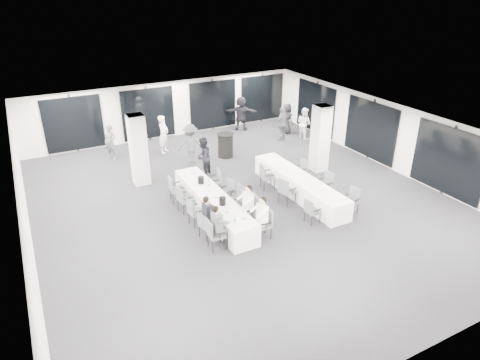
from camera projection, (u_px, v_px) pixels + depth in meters
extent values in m
cube|color=black|center=(242.00, 201.00, 15.65)|extent=(14.00, 16.00, 0.02)
cube|color=white|center=(242.00, 128.00, 14.45)|extent=(14.00, 16.00, 0.02)
cube|color=white|center=(23.00, 212.00, 12.10)|extent=(0.02, 16.00, 2.80)
cube|color=white|center=(389.00, 135.00, 18.00)|extent=(0.02, 16.00, 2.80)
cube|color=white|center=(167.00, 110.00, 21.46)|extent=(14.00, 0.02, 2.80)
cube|color=white|center=(427.00, 305.00, 8.64)|extent=(14.00, 0.02, 2.80)
cube|color=black|center=(168.00, 111.00, 21.43)|extent=(13.60, 0.06, 2.50)
cube|color=black|center=(370.00, 130.00, 18.79)|extent=(0.06, 14.00, 2.50)
cube|color=silver|center=(139.00, 150.00, 16.43)|extent=(0.60, 0.60, 2.80)
cube|color=silver|center=(320.00, 138.00, 17.62)|extent=(0.60, 0.60, 2.80)
cube|color=white|center=(213.00, 205.00, 14.62)|extent=(0.90, 5.00, 0.75)
cube|color=white|center=(299.00, 186.00, 15.95)|extent=(0.90, 5.00, 0.75)
cylinder|color=black|center=(225.00, 145.00, 19.32)|extent=(0.68, 0.68, 1.08)
cylinder|color=black|center=(225.00, 134.00, 19.09)|extent=(0.78, 0.78, 0.02)
cube|color=#4D4F54|center=(217.00, 235.00, 12.73)|extent=(0.50, 0.52, 0.08)
cube|color=#4D4F54|center=(209.00, 228.00, 12.53)|extent=(0.09, 0.48, 0.48)
cylinder|color=black|center=(208.00, 240.00, 12.93)|extent=(0.04, 0.04, 0.42)
cylinder|color=black|center=(213.00, 247.00, 12.59)|extent=(0.04, 0.04, 0.42)
cylinder|color=black|center=(221.00, 237.00, 13.09)|extent=(0.04, 0.04, 0.42)
cylinder|color=black|center=(226.00, 244.00, 12.75)|extent=(0.04, 0.04, 0.42)
cube|color=black|center=(213.00, 226.00, 12.87)|extent=(0.35, 0.06, 0.04)
cube|color=black|center=(220.00, 234.00, 12.44)|extent=(0.35, 0.06, 0.04)
cube|color=#4D4F54|center=(207.00, 226.00, 13.30)|extent=(0.52, 0.53, 0.07)
cube|color=#4D4F54|center=(202.00, 221.00, 13.07)|extent=(0.15, 0.43, 0.43)
cylinder|color=black|center=(199.00, 231.00, 13.41)|extent=(0.03, 0.03, 0.38)
cylinder|color=black|center=(206.00, 236.00, 13.16)|extent=(0.03, 0.03, 0.38)
cylinder|color=black|center=(209.00, 227.00, 13.63)|extent=(0.03, 0.03, 0.38)
cylinder|color=black|center=(216.00, 232.00, 13.38)|extent=(0.03, 0.03, 0.38)
cube|color=black|center=(203.00, 218.00, 13.39)|extent=(0.31, 0.11, 0.04)
cube|color=black|center=(212.00, 224.00, 13.07)|extent=(0.31, 0.11, 0.04)
cube|color=#4D4F54|center=(197.00, 213.00, 14.00)|extent=(0.50, 0.51, 0.08)
cube|color=#4D4F54|center=(190.00, 207.00, 13.78)|extent=(0.11, 0.45, 0.45)
cylinder|color=black|center=(189.00, 218.00, 14.14)|extent=(0.03, 0.03, 0.40)
cylinder|color=black|center=(194.00, 223.00, 13.85)|extent=(0.03, 0.03, 0.40)
cylinder|color=black|center=(199.00, 215.00, 14.34)|extent=(0.03, 0.03, 0.40)
cylinder|color=black|center=(205.00, 220.00, 14.05)|extent=(0.03, 0.03, 0.40)
cube|color=black|center=(193.00, 205.00, 14.11)|extent=(0.33, 0.08, 0.04)
cube|color=black|center=(200.00, 211.00, 13.74)|extent=(0.33, 0.08, 0.04)
cube|color=#4D4F54|center=(186.00, 200.00, 14.78)|extent=(0.51, 0.53, 0.08)
cube|color=#4D4F54|center=(179.00, 194.00, 14.56)|extent=(0.11, 0.46, 0.46)
cylinder|color=black|center=(178.00, 205.00, 14.93)|extent=(0.04, 0.04, 0.41)
cylinder|color=black|center=(184.00, 210.00, 14.64)|extent=(0.04, 0.04, 0.41)
cylinder|color=black|center=(188.00, 202.00, 15.14)|extent=(0.04, 0.04, 0.41)
cylinder|color=black|center=(194.00, 207.00, 14.84)|extent=(0.04, 0.04, 0.41)
cube|color=black|center=(182.00, 193.00, 14.90)|extent=(0.34, 0.08, 0.04)
cube|color=black|center=(189.00, 198.00, 14.53)|extent=(0.34, 0.08, 0.04)
cube|color=#4D4F54|center=(177.00, 190.00, 15.46)|extent=(0.53, 0.55, 0.08)
cube|color=#4D4F54|center=(170.00, 184.00, 15.27)|extent=(0.12, 0.48, 0.47)
cylinder|color=black|center=(171.00, 194.00, 15.67)|extent=(0.04, 0.04, 0.42)
cylinder|color=black|center=(173.00, 199.00, 15.33)|extent=(0.04, 0.04, 0.42)
cylinder|color=black|center=(182.00, 192.00, 15.81)|extent=(0.04, 0.04, 0.42)
cylinder|color=black|center=(184.00, 197.00, 15.46)|extent=(0.04, 0.04, 0.42)
cube|color=black|center=(175.00, 182.00, 15.60)|extent=(0.35, 0.08, 0.04)
cube|color=black|center=(178.00, 188.00, 15.17)|extent=(0.35, 0.08, 0.04)
cube|color=#4D4F54|center=(262.00, 225.00, 13.25)|extent=(0.50, 0.52, 0.08)
cube|color=#4D4F54|center=(269.00, 216.00, 13.21)|extent=(0.09, 0.47, 0.47)
cylinder|color=black|center=(271.00, 234.00, 13.26)|extent=(0.04, 0.04, 0.42)
cylinder|color=black|center=(265.00, 227.00, 13.60)|extent=(0.04, 0.04, 0.42)
cylinder|color=black|center=(259.00, 236.00, 13.11)|extent=(0.04, 0.04, 0.42)
cylinder|color=black|center=(254.00, 230.00, 13.45)|extent=(0.04, 0.04, 0.42)
cube|color=black|center=(266.00, 224.00, 12.96)|extent=(0.35, 0.06, 0.04)
cube|color=black|center=(259.00, 216.00, 13.39)|extent=(0.35, 0.06, 0.04)
cube|color=#4D4F54|center=(249.00, 211.00, 13.95)|extent=(0.54, 0.56, 0.09)
cube|color=#4D4F54|center=(255.00, 202.00, 13.91)|extent=(0.10, 0.51, 0.50)
cylinder|color=black|center=(257.00, 220.00, 13.96)|extent=(0.04, 0.04, 0.45)
cylinder|color=black|center=(252.00, 214.00, 14.32)|extent=(0.04, 0.04, 0.45)
cylinder|color=black|center=(245.00, 223.00, 13.80)|extent=(0.04, 0.04, 0.45)
cylinder|color=black|center=(240.00, 217.00, 14.17)|extent=(0.04, 0.04, 0.45)
cube|color=black|center=(252.00, 210.00, 13.64)|extent=(0.37, 0.07, 0.04)
cube|color=black|center=(245.00, 203.00, 14.09)|extent=(0.37, 0.07, 0.04)
cube|color=#4D4F54|center=(235.00, 200.00, 14.74)|extent=(0.50, 0.52, 0.08)
cube|color=#4D4F54|center=(241.00, 191.00, 14.72)|extent=(0.09, 0.48, 0.47)
cylinder|color=black|center=(243.00, 207.00, 14.78)|extent=(0.04, 0.04, 0.42)
cylinder|color=black|center=(237.00, 202.00, 15.10)|extent=(0.04, 0.04, 0.42)
cylinder|color=black|center=(233.00, 210.00, 14.59)|extent=(0.04, 0.04, 0.42)
cylinder|color=black|center=(227.00, 205.00, 14.91)|extent=(0.04, 0.04, 0.42)
cube|color=black|center=(239.00, 198.00, 14.46)|extent=(0.35, 0.06, 0.04)
cube|color=black|center=(231.00, 192.00, 14.86)|extent=(0.35, 0.06, 0.04)
cube|color=#4D4F54|center=(226.00, 193.00, 15.30)|extent=(0.50, 0.52, 0.07)
cube|color=#4D4F54|center=(231.00, 185.00, 15.30)|extent=(0.13, 0.43, 0.43)
cylinder|color=black|center=(234.00, 199.00, 15.36)|extent=(0.03, 0.03, 0.38)
cylinder|color=black|center=(228.00, 195.00, 15.63)|extent=(0.03, 0.03, 0.38)
cylinder|color=black|center=(225.00, 202.00, 15.16)|extent=(0.03, 0.03, 0.38)
cylinder|color=black|center=(219.00, 198.00, 15.42)|extent=(0.03, 0.03, 0.38)
cube|color=black|center=(230.00, 191.00, 15.06)|extent=(0.32, 0.09, 0.04)
cube|color=black|center=(223.00, 187.00, 15.39)|extent=(0.32, 0.09, 0.04)
cube|color=#4D4F54|center=(214.00, 182.00, 16.16)|extent=(0.49, 0.51, 0.07)
cube|color=#4D4F54|center=(219.00, 175.00, 16.12)|extent=(0.12, 0.43, 0.43)
cylinder|color=black|center=(220.00, 188.00, 16.16)|extent=(0.03, 0.03, 0.38)
cylinder|color=black|center=(217.00, 184.00, 16.48)|extent=(0.03, 0.03, 0.38)
cylinder|color=black|center=(211.00, 190.00, 16.05)|extent=(0.03, 0.03, 0.38)
cylinder|color=black|center=(208.00, 186.00, 16.37)|extent=(0.03, 0.03, 0.38)
cube|color=black|center=(216.00, 180.00, 15.90)|extent=(0.32, 0.08, 0.04)
cube|color=black|center=(212.00, 175.00, 16.30)|extent=(0.32, 0.08, 0.04)
cube|color=#4D4F54|center=(313.00, 211.00, 14.12)|extent=(0.44, 0.46, 0.07)
cube|color=#4D4F54|center=(308.00, 206.00, 13.93)|extent=(0.08, 0.42, 0.41)
cylinder|color=black|center=(304.00, 216.00, 14.27)|extent=(0.03, 0.03, 0.37)
cylinder|color=black|center=(311.00, 221.00, 14.00)|extent=(0.03, 0.03, 0.37)
cylinder|color=black|center=(313.00, 213.00, 14.44)|extent=(0.03, 0.03, 0.37)
cylinder|color=black|center=(320.00, 218.00, 14.16)|extent=(0.03, 0.03, 0.37)
cube|color=black|center=(309.00, 205.00, 14.23)|extent=(0.31, 0.06, 0.04)
cube|color=black|center=(317.00, 210.00, 13.89)|extent=(0.31, 0.06, 0.04)
cube|color=#4D4F54|center=(287.00, 191.00, 15.31)|extent=(0.59, 0.60, 0.08)
cube|color=#4D4F54|center=(283.00, 186.00, 15.05)|extent=(0.18, 0.48, 0.48)
cylinder|color=black|center=(279.00, 197.00, 15.44)|extent=(0.04, 0.04, 0.43)
cylinder|color=black|center=(287.00, 202.00, 15.15)|extent=(0.04, 0.04, 0.43)
cylinder|color=black|center=(287.00, 194.00, 15.69)|extent=(0.04, 0.04, 0.43)
cylinder|color=black|center=(295.00, 198.00, 15.41)|extent=(0.04, 0.04, 0.43)
cube|color=black|center=(282.00, 184.00, 15.41)|extent=(0.36, 0.13, 0.04)
cube|color=black|center=(293.00, 189.00, 15.06)|extent=(0.36, 0.13, 0.04)
cube|color=#4D4F54|center=(268.00, 177.00, 16.40)|extent=(0.58, 0.59, 0.08)
cube|color=#4D4F54|center=(262.00, 171.00, 16.22)|extent=(0.16, 0.49, 0.48)
cylinder|color=black|center=(261.00, 182.00, 16.64)|extent=(0.04, 0.04, 0.43)
cylinder|color=black|center=(264.00, 186.00, 16.27)|extent=(0.04, 0.04, 0.43)
cylinder|color=black|center=(271.00, 180.00, 16.75)|extent=(0.04, 0.04, 0.43)
cylinder|color=black|center=(275.00, 185.00, 16.38)|extent=(0.04, 0.04, 0.43)
cube|color=black|center=(266.00, 170.00, 16.55)|extent=(0.36, 0.11, 0.04)
cube|color=black|center=(270.00, 176.00, 16.10)|extent=(0.36, 0.11, 0.04)
cube|color=#4D4F54|center=(350.00, 202.00, 14.66)|extent=(0.52, 0.54, 0.08)
cube|color=#4D4F54|center=(355.00, 193.00, 14.66)|extent=(0.13, 0.45, 0.45)
cylinder|color=black|center=(357.00, 208.00, 14.73)|extent=(0.04, 0.04, 0.40)
cylinder|color=black|center=(349.00, 204.00, 15.01)|extent=(0.04, 0.04, 0.40)
cylinder|color=black|center=(350.00, 212.00, 14.51)|extent=(0.04, 0.04, 0.40)
cylinder|color=black|center=(341.00, 207.00, 14.79)|extent=(0.04, 0.04, 0.40)
cube|color=black|center=(356.00, 200.00, 14.41)|extent=(0.33, 0.09, 0.04)
cube|color=black|center=(345.00, 195.00, 14.76)|extent=(0.33, 0.09, 0.04)
cube|color=#4D4F54|center=(324.00, 185.00, 15.79)|extent=(0.51, 0.53, 0.08)
cube|color=#4D4F54|center=(329.00, 177.00, 15.79)|extent=(0.11, 0.46, 0.46)
cylinder|color=black|center=(331.00, 192.00, 15.85)|extent=(0.04, 0.04, 0.41)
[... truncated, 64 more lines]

